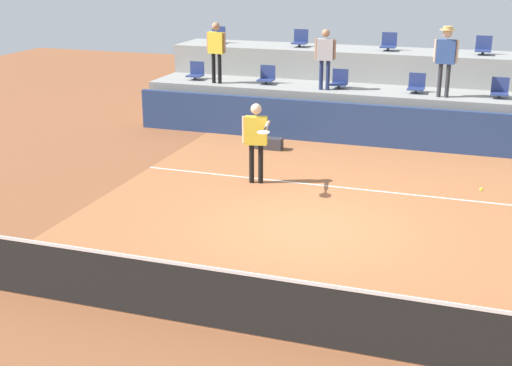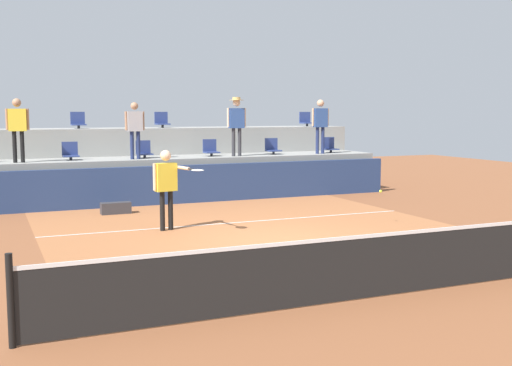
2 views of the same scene
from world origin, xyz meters
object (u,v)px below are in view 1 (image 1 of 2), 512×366
at_px(stadium_chair_lower_left, 267,76).
at_px(stadium_chair_lower_right, 500,90).
at_px(stadium_chair_lower_far_left, 196,72).
at_px(tennis_ball, 481,189).
at_px(stadium_chair_upper_left, 300,40).
at_px(spectator_with_hat, 446,54).
at_px(spectator_leaning_on_rail, 216,47).
at_px(stadium_chair_upper_right, 483,47).
at_px(spectator_in_grey, 325,54).
at_px(stadium_chair_upper_center, 389,43).
at_px(stadium_chair_upper_far_left, 218,36).
at_px(stadium_chair_lower_mid_right, 416,85).
at_px(tennis_player, 256,135).
at_px(equipment_bag, 268,143).
at_px(stadium_chair_lower_mid_left, 340,80).

bearing_deg(stadium_chair_lower_left, stadium_chair_lower_right, 0.00).
height_order(stadium_chair_lower_far_left, tennis_ball, stadium_chair_lower_far_left).
distance_m(stadium_chair_upper_left, spectator_with_hat, 4.96).
bearing_deg(tennis_ball, spectator_leaning_on_rail, 141.28).
xyz_separation_m(stadium_chair_lower_left, stadium_chair_upper_right, (5.81, 1.80, 0.85)).
bearing_deg(stadium_chair_upper_right, spectator_with_hat, -111.75).
xyz_separation_m(stadium_chair_lower_left, spectator_in_grey, (1.78, -0.38, 0.77)).
xyz_separation_m(stadium_chair_lower_far_left, stadium_chair_upper_center, (5.37, 1.80, 0.85)).
bearing_deg(stadium_chair_upper_left, stadium_chair_upper_far_left, 180.00).
xyz_separation_m(stadium_chair_lower_left, tennis_ball, (6.13, -6.41, -0.68)).
bearing_deg(stadium_chair_upper_left, stadium_chair_lower_mid_right, -25.72).
bearing_deg(stadium_chair_upper_right, tennis_player, -122.40).
xyz_separation_m(stadium_chair_lower_left, equipment_bag, (0.80, -2.37, -1.31)).
bearing_deg(tennis_ball, stadium_chair_upper_right, 92.20).
relative_size(stadium_chair_upper_center, spectator_in_grey, 0.32).
height_order(stadium_chair_upper_far_left, stadium_chair_upper_center, same).
xyz_separation_m(stadium_chair_upper_right, tennis_ball, (0.32, -8.21, -1.53)).
relative_size(stadium_chair_lower_left, spectator_in_grey, 0.32).
bearing_deg(spectator_in_grey, equipment_bag, -116.22).
bearing_deg(stadium_chair_lower_far_left, stadium_chair_lower_mid_right, 0.00).
xyz_separation_m(tennis_ball, equipment_bag, (-5.33, 4.04, -0.64)).
bearing_deg(stadium_chair_upper_left, stadium_chair_lower_right, -17.08).
bearing_deg(tennis_ball, tennis_player, 164.83).
bearing_deg(equipment_bag, stadium_chair_upper_right, 39.78).
xyz_separation_m(stadium_chair_upper_right, spectator_leaning_on_rail, (-7.20, -2.18, -0.02)).
bearing_deg(spectator_leaning_on_rail, stadium_chair_upper_center, 25.61).
xyz_separation_m(spectator_in_grey, equipment_bag, (-0.98, -1.99, -2.08)).
bearing_deg(stadium_chair_lower_right, stadium_chair_lower_mid_right, 180.00).
bearing_deg(spectator_in_grey, stadium_chair_lower_right, 4.81).
height_order(stadium_chair_lower_far_left, stadium_chair_lower_left, same).
bearing_deg(stadium_chair_lower_mid_right, stadium_chair_upper_right, 48.55).
relative_size(stadium_chair_lower_mid_left, stadium_chair_upper_far_left, 1.00).
bearing_deg(spectator_leaning_on_rail, stadium_chair_upper_left, 49.33).
bearing_deg(stadium_chair_upper_center, tennis_player, -104.18).
distance_m(stadium_chair_lower_right, spectator_with_hat, 1.72).
bearing_deg(stadium_chair_upper_center, stadium_chair_lower_right, -29.51).
height_order(stadium_chair_lower_mid_left, tennis_ball, stadium_chair_lower_mid_left).
height_order(stadium_chair_upper_left, tennis_player, stadium_chair_upper_left).
distance_m(spectator_in_grey, tennis_ball, 7.57).
relative_size(stadium_chair_lower_right, stadium_chair_upper_left, 1.00).
height_order(spectator_in_grey, spectator_with_hat, spectator_with_hat).
xyz_separation_m(stadium_chair_lower_left, stadium_chair_upper_center, (3.16, 1.80, 0.85)).
height_order(stadium_chair_upper_left, stadium_chair_upper_right, same).
distance_m(tennis_player, tennis_ball, 4.90).
distance_m(stadium_chair_upper_center, spectator_leaning_on_rail, 5.05).
distance_m(stadium_chair_lower_mid_left, stadium_chair_lower_mid_right, 2.10).
height_order(stadium_chair_lower_left, equipment_bag, stadium_chair_lower_left).
distance_m(stadium_chair_lower_right, spectator_in_grey, 4.65).
height_order(stadium_chair_lower_left, stadium_chair_upper_left, stadium_chair_upper_left).
xyz_separation_m(stadium_chair_upper_far_left, stadium_chair_upper_left, (2.70, 0.00, 0.00)).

